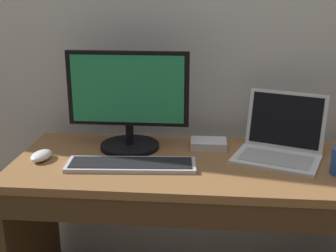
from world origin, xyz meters
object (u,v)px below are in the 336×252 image
object	(u,v)px
laptop_white	(280,143)
wired_keyboard	(131,165)
external_drive_box	(209,144)
computer_mouse	(41,156)
external_monitor	(128,104)

from	to	relation	value
laptop_white	wired_keyboard	distance (m)	0.59
external_drive_box	computer_mouse	bearing A→B (deg)	-162.99
external_monitor	wired_keyboard	xyz separation A→B (m)	(0.04, -0.19, -0.18)
external_monitor	wired_keyboard	world-z (taller)	external_monitor
laptop_white	external_monitor	xyz separation A→B (m)	(-0.61, 0.04, 0.14)
computer_mouse	external_drive_box	xyz separation A→B (m)	(0.65, 0.20, -0.00)
external_monitor	external_drive_box	size ratio (longest dim) A/B	3.30
laptop_white	computer_mouse	world-z (taller)	laptop_white
laptop_white	wired_keyboard	xyz separation A→B (m)	(-0.57, -0.16, -0.05)
computer_mouse	wired_keyboard	bearing A→B (deg)	4.47
laptop_white	external_drive_box	size ratio (longest dim) A/B	2.62
laptop_white	external_drive_box	xyz separation A→B (m)	(-0.28, 0.08, -0.04)
laptop_white	computer_mouse	distance (m)	0.93
computer_mouse	external_drive_box	size ratio (longest dim) A/B	0.74
external_monitor	wired_keyboard	distance (m)	0.27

